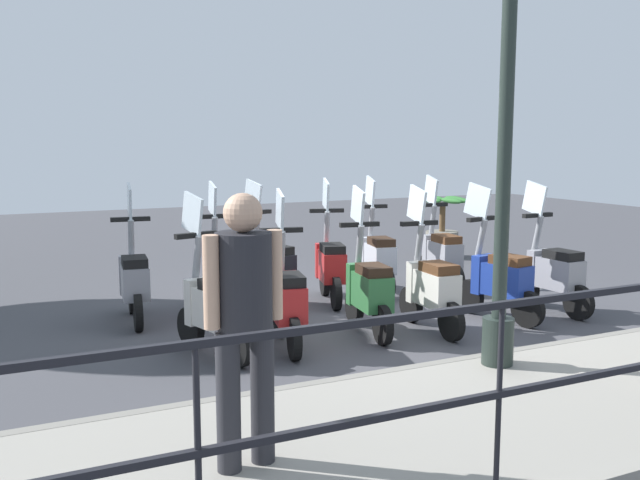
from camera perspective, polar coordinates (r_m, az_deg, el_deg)
ground_plane at (r=8.28m, az=3.74°, el=-6.14°), size 28.00×28.00×0.00m
promenade_walkway at (r=5.85m, az=19.50°, el=-11.95°), size 2.20×20.00×0.15m
lamp_post_near at (r=6.00m, az=14.55°, el=6.98°), size 0.26×0.90×4.07m
pedestrian_distant at (r=4.06m, az=-6.08°, el=-5.57°), size 0.36×0.49×1.59m
potted_palm at (r=12.49m, az=9.74°, el=0.67°), size 1.06×0.66×1.05m
scooter_near_0 at (r=8.80m, az=18.11°, el=-2.46°), size 1.23×0.44×1.54m
scooter_near_1 at (r=8.26m, az=14.10°, el=-2.98°), size 1.22×0.49×1.54m
scooter_near_2 at (r=7.64m, az=8.88°, el=-3.71°), size 1.23×0.44×1.54m
scooter_near_3 at (r=7.45m, az=3.88°, el=-3.94°), size 1.23×0.46×1.54m
scooter_near_4 at (r=6.96m, az=-2.71°, el=-4.78°), size 1.22×0.50×1.54m
scooter_near_5 at (r=6.74m, az=-8.56°, el=-5.30°), size 1.21×0.52×1.54m
scooter_far_0 at (r=9.81m, az=9.66°, el=-1.11°), size 1.23×0.45×1.54m
scooter_far_1 at (r=9.46m, az=4.62°, el=-1.37°), size 1.22×0.49×1.54m
scooter_far_2 at (r=8.87m, az=0.83°, el=-1.98°), size 1.20×0.54×1.54m
scooter_far_3 at (r=8.73m, az=-4.08°, el=-2.15°), size 1.21×0.51×1.54m
scooter_far_4 at (r=8.30m, az=-8.00°, el=-2.75°), size 1.23×0.44×1.54m
scooter_far_5 at (r=8.19m, az=-14.63°, el=-3.09°), size 1.23×0.44×1.54m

